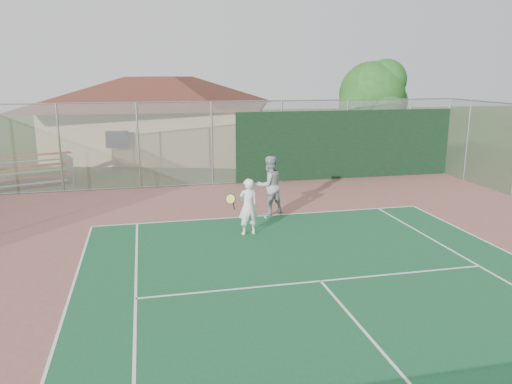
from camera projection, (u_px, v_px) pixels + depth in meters
back_fence at (284, 144)px, 21.47m from camera, size 20.08×0.11×3.53m
clubhouse at (161, 109)px, 28.10m from camera, size 14.01×11.25×5.27m
bleachers at (29, 170)px, 21.15m from camera, size 3.80×2.86×1.21m
tree at (373, 97)px, 24.48m from camera, size 3.81×3.61×5.31m
player_white_front at (248, 207)px, 14.49m from camera, size 1.09×0.73×1.67m
player_grey_back at (269, 186)px, 16.57m from camera, size 1.15×1.02×1.98m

